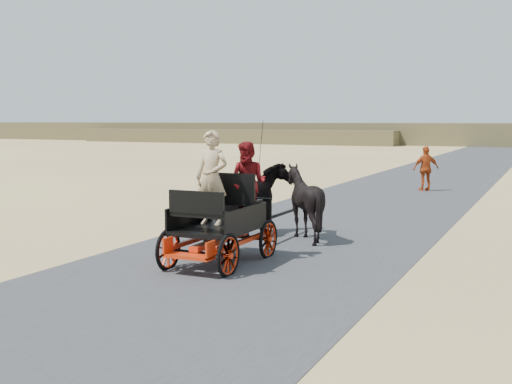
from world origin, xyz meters
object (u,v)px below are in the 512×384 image
at_px(horse_left, 260,200).
at_px(horse_right, 304,202).
at_px(carriage, 220,244).
at_px(pedestrian, 426,169).

distance_m(horse_left, horse_right, 1.10).
relative_size(carriage, pedestrian, 1.39).
height_order(carriage, horse_right, horse_right).
bearing_deg(pedestrian, horse_right, 52.75).
bearing_deg(horse_left, carriage, 100.39).
xyz_separation_m(horse_left, pedestrian, (1.75, 11.38, 0.02)).
distance_m(carriage, pedestrian, 14.44).
bearing_deg(horse_left, pedestrian, -98.74).
height_order(horse_left, horse_right, horse_right).
relative_size(horse_left, pedestrian, 1.16).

